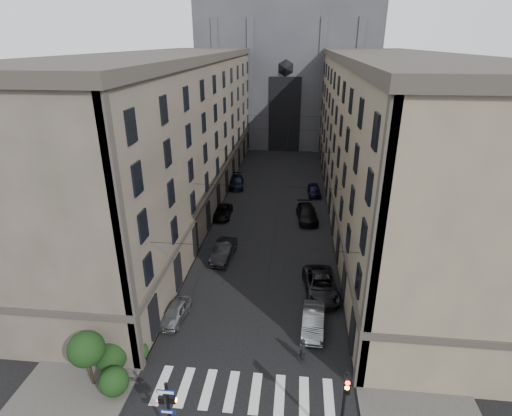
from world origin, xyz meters
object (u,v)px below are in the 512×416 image
(car_left_near, at_px, (175,313))
(pedestrian, at_px, (303,351))
(traffic_light_right, at_px, (344,402))
(pedestrian_signal_left, at_px, (168,407))
(car_left_midnear, at_px, (224,251))
(car_right_far, at_px, (314,190))
(car_right_midnear, at_px, (321,285))
(car_left_far, at_px, (236,182))
(gothic_tower, at_px, (288,53))
(car_right_near, at_px, (313,321))
(car_right_midfar, at_px, (307,214))
(car_left_midfar, at_px, (222,212))

(car_left_near, bearing_deg, pedestrian, -12.11)
(traffic_light_right, bearing_deg, car_left_near, 141.35)
(pedestrian_signal_left, height_order, traffic_light_right, traffic_light_right)
(car_left_midnear, distance_m, car_right_far, 21.12)
(pedestrian_signal_left, xyz_separation_m, car_right_midnear, (8.71, 14.64, -1.50))
(car_left_far, relative_size, pedestrian, 2.88)
(gothic_tower, height_order, pedestrian, gothic_tower)
(car_right_midnear, distance_m, car_right_far, 23.94)
(car_left_far, relative_size, car_right_near, 1.15)
(traffic_light_right, height_order, car_left_far, traffic_light_right)
(car_left_near, height_order, car_left_midnear, car_left_midnear)
(car_right_midfar, xyz_separation_m, car_right_far, (1.10, 8.75, -0.10))
(car_left_near, xyz_separation_m, car_left_midfar, (0.00, 19.87, -0.02))
(gothic_tower, relative_size, car_left_near, 14.95)
(pedestrian_signal_left, bearing_deg, traffic_light_right, 2.64)
(pedestrian_signal_left, xyz_separation_m, car_right_near, (7.93, 9.87, -1.57))
(car_left_near, bearing_deg, car_left_midnear, 85.23)
(car_left_far, bearing_deg, pedestrian, -81.64)
(gothic_tower, relative_size, car_left_midfar, 12.51)
(pedestrian_signal_left, height_order, car_right_far, pedestrian_signal_left)
(gothic_tower, bearing_deg, car_left_midfar, -98.07)
(car_right_midfar, bearing_deg, car_left_midnear, -135.89)
(car_left_midnear, distance_m, car_left_far, 21.14)
(traffic_light_right, xyz_separation_m, car_left_far, (-11.71, 40.35, -2.53))
(car_left_near, height_order, car_right_far, car_right_far)
(gothic_tower, height_order, car_left_near, gothic_tower)
(car_left_near, relative_size, pedestrian, 2.13)
(pedestrian, bearing_deg, car_left_midnear, 43.47)
(gothic_tower, distance_m, pedestrian_signal_left, 75.15)
(car_right_midnear, bearing_deg, car_right_near, -104.71)
(car_left_near, bearing_deg, car_right_far, 74.88)
(car_left_midfar, relative_size, car_right_near, 1.02)
(car_right_midnear, xyz_separation_m, car_right_far, (0.11, 23.94, -0.10))
(car_left_far, relative_size, car_right_midfar, 0.93)
(gothic_tower, distance_m, car_right_midnear, 61.44)
(car_left_far, xyz_separation_m, car_right_midfar, (10.31, -10.94, 0.06))
(car_right_near, height_order, pedestrian, pedestrian)
(traffic_light_right, height_order, car_right_near, traffic_light_right)
(car_left_midfar, bearing_deg, car_left_far, 87.90)
(car_right_midfar, relative_size, car_right_far, 1.33)
(car_left_midfar, bearing_deg, car_right_far, 35.93)
(car_right_far, bearing_deg, car_right_midnear, -93.61)
(car_left_midnear, relative_size, car_right_midnear, 0.84)
(car_left_near, height_order, car_right_midnear, car_right_midnear)
(car_left_midfar, bearing_deg, car_right_midnear, -54.58)
(traffic_light_right, height_order, pedestrian, traffic_light_right)
(car_right_far, bearing_deg, gothic_tower, 95.28)
(traffic_light_right, distance_m, car_left_midfar, 31.71)
(traffic_light_right, bearing_deg, pedestrian, 107.70)
(car_left_midnear, height_order, car_right_midnear, car_right_midnear)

